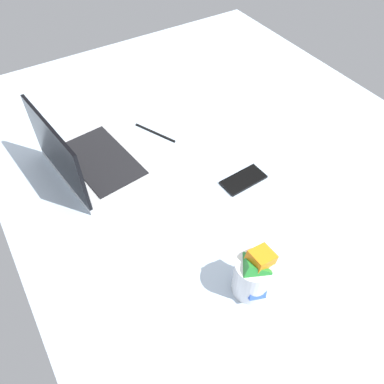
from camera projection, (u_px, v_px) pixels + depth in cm
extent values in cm
cube|color=silver|center=(225.00, 176.00, 133.51)|extent=(180.00, 140.00, 18.00)
cube|color=#B7BABC|center=(98.00, 164.00, 123.13)|extent=(35.48, 26.72, 2.00)
cube|color=black|center=(101.00, 159.00, 122.86)|extent=(30.80, 20.30, 0.40)
cube|color=black|center=(56.00, 152.00, 110.00)|extent=(32.89, 4.88, 21.00)
cylinder|color=silver|center=(252.00, 277.00, 91.22)|extent=(9.00, 9.00, 11.00)
cube|color=blue|center=(253.00, 288.00, 91.96)|extent=(7.42, 5.76, 5.63)
cube|color=yellow|center=(254.00, 276.00, 92.09)|extent=(5.82, 6.12, 5.87)
cube|color=red|center=(254.00, 273.00, 90.68)|extent=(6.84, 7.18, 6.18)
cube|color=yellow|center=(247.00, 267.00, 89.79)|extent=(6.01, 5.69, 6.63)
cube|color=#268C33|center=(255.00, 268.00, 87.67)|extent=(8.54, 8.43, 7.27)
cube|color=orange|center=(260.00, 260.00, 87.09)|extent=(5.19, 6.48, 5.38)
cube|color=black|center=(243.00, 180.00, 119.40)|extent=(7.58, 14.36, 0.80)
cube|color=black|center=(155.00, 133.00, 134.60)|extent=(15.68, 7.69, 0.60)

